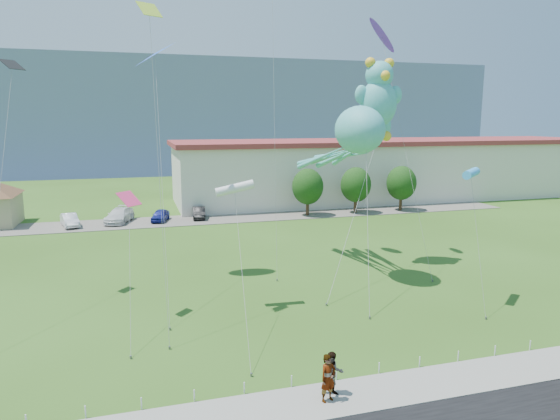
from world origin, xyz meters
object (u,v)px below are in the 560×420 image
object	(u,v)px
teddy_bear_kite	(379,97)
warehouse	(391,168)
pedestrian_left	(328,378)
parked_car_silver	(70,220)
parked_car_black	(199,213)
pedestrian_right	(333,374)
parked_car_white	(119,215)
octopus_kite	(350,141)
parked_car_blue	(160,215)

from	to	relation	value
teddy_bear_kite	warehouse	bearing A→B (deg)	59.48
pedestrian_left	teddy_bear_kite	bearing A→B (deg)	39.45
parked_car_silver	parked_car_black	world-z (taller)	parked_car_silver
pedestrian_right	parked_car_black	bearing A→B (deg)	97.41
parked_car_silver	parked_car_white	distance (m)	4.95
octopus_kite	pedestrian_left	bearing A→B (deg)	-116.26
teddy_bear_kite	octopus_kite	bearing A→B (deg)	-145.66
parked_car_black	octopus_kite	bearing A→B (deg)	-66.01
pedestrian_left	parked_car_silver	world-z (taller)	pedestrian_left
pedestrian_right	parked_car_blue	size ratio (longest dim) A/B	0.49
pedestrian_left	parked_car_blue	distance (m)	38.40
parked_car_white	parked_car_blue	world-z (taller)	parked_car_white
pedestrian_left	pedestrian_right	xyz separation A→B (m)	(0.33, 0.34, -0.05)
parked_car_silver	parked_car_blue	size ratio (longest dim) A/B	1.09
parked_car_white	parked_car_black	size ratio (longest dim) A/B	1.35
parked_car_blue	warehouse	bearing A→B (deg)	30.96
pedestrian_left	parked_car_silver	xyz separation A→B (m)	(-13.60, 37.85, -0.33)
parked_car_black	parked_car_white	bearing A→B (deg)	-175.40
warehouse	pedestrian_right	size ratio (longest dim) A/B	33.85
pedestrian_left	pedestrian_right	world-z (taller)	pedestrian_left
pedestrian_right	octopus_kite	xyz separation A→B (m)	(7.14, 14.81, 8.46)
parked_car_black	parked_car_silver	bearing A→B (deg)	-171.29
parked_car_silver	parked_car_white	xyz separation A→B (m)	(4.87, 0.86, 0.09)
warehouse	parked_car_black	size ratio (longest dim) A/B	15.89
warehouse	parked_car_black	xyz separation A→B (m)	(-28.26, -8.30, -3.43)
parked_car_black	parked_car_blue	bearing A→B (deg)	-168.85
octopus_kite	parked_car_white	bearing A→B (deg)	124.51
warehouse	parked_car_silver	world-z (taller)	warehouse
parked_car_blue	octopus_kite	bearing A→B (deg)	-46.58
pedestrian_left	parked_car_black	size ratio (longest dim) A/B	0.50
parked_car_white	octopus_kite	size ratio (longest dim) A/B	0.36
warehouse	parked_car_blue	size ratio (longest dim) A/B	16.63
pedestrian_right	parked_car_silver	world-z (taller)	pedestrian_right
octopus_kite	parked_car_black	bearing A→B (deg)	108.26
parked_car_silver	octopus_kite	world-z (taller)	octopus_kite
warehouse	pedestrian_right	distance (m)	54.20
pedestrian_left	parked_car_silver	distance (m)	40.22
pedestrian_right	parked_car_silver	distance (m)	40.02
pedestrian_right	parked_car_blue	distance (m)	38.11
parked_car_blue	parked_car_black	bearing A→B (deg)	21.39
warehouse	parked_car_white	bearing A→B (deg)	-167.52
warehouse	teddy_bear_kite	distance (m)	35.34
pedestrian_left	pedestrian_right	size ratio (longest dim) A/B	1.06
warehouse	parked_car_black	distance (m)	29.65
parked_car_blue	parked_car_white	bearing A→B (deg)	-171.64
warehouse	parked_car_silver	distance (m)	42.71
teddy_bear_kite	parked_car_silver	bearing A→B (deg)	139.60
parked_car_blue	parked_car_silver	bearing A→B (deg)	-162.19
parked_car_blue	parked_car_black	size ratio (longest dim) A/B	0.96
parked_car_blue	teddy_bear_kite	world-z (taller)	teddy_bear_kite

